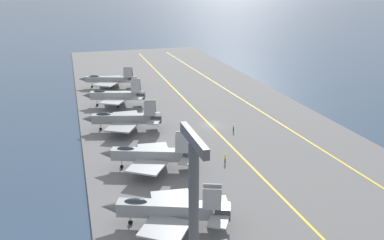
{
  "coord_description": "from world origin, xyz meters",
  "views": [
    {
      "loc": [
        -78.01,
        27.57,
        30.78
      ],
      "look_at": [
        -2.4,
        4.88,
        2.9
      ],
      "focal_mm": 38.0,
      "sensor_mm": 36.0,
      "label": 1
    }
  ],
  "objects_px": {
    "parked_jet_fourth": "(115,95)",
    "parked_jet_fifth": "(109,79)",
    "parked_jet_second": "(150,154)",
    "crew_yellow_vest": "(225,158)",
    "parked_jet_nearest": "(167,209)",
    "crew_white_vest": "(234,127)",
    "parked_jet_third": "(123,119)"
  },
  "relations": [
    {
      "from": "parked_jet_nearest",
      "to": "parked_jet_third",
      "type": "bearing_deg",
      "value": 1.11
    },
    {
      "from": "parked_jet_second",
      "to": "crew_yellow_vest",
      "type": "distance_m",
      "value": 13.07
    },
    {
      "from": "parked_jet_second",
      "to": "crew_yellow_vest",
      "type": "height_order",
      "value": "parked_jet_second"
    },
    {
      "from": "crew_yellow_vest",
      "to": "parked_jet_fifth",
      "type": "bearing_deg",
      "value": 13.78
    },
    {
      "from": "parked_jet_fifth",
      "to": "crew_yellow_vest",
      "type": "height_order",
      "value": "parked_jet_fifth"
    },
    {
      "from": "parked_jet_second",
      "to": "crew_white_vest",
      "type": "distance_m",
      "value": 23.69
    },
    {
      "from": "parked_jet_nearest",
      "to": "parked_jet_fourth",
      "type": "relative_size",
      "value": 1.07
    },
    {
      "from": "parked_jet_fifth",
      "to": "crew_yellow_vest",
      "type": "relative_size",
      "value": 9.69
    },
    {
      "from": "parked_jet_fourth",
      "to": "parked_jet_fifth",
      "type": "height_order",
      "value": "parked_jet_fourth"
    },
    {
      "from": "parked_jet_fifth",
      "to": "parked_jet_fourth",
      "type": "bearing_deg",
      "value": 178.81
    },
    {
      "from": "parked_jet_second",
      "to": "crew_yellow_vest",
      "type": "xyz_separation_m",
      "value": [
        -1.34,
        -12.89,
        -1.69
      ]
    },
    {
      "from": "parked_jet_nearest",
      "to": "crew_white_vest",
      "type": "bearing_deg",
      "value": -35.7
    },
    {
      "from": "parked_jet_nearest",
      "to": "parked_jet_fifth",
      "type": "relative_size",
      "value": 0.98
    },
    {
      "from": "parked_jet_fourth",
      "to": "crew_yellow_vest",
      "type": "bearing_deg",
      "value": -159.56
    },
    {
      "from": "parked_jet_second",
      "to": "parked_jet_fourth",
      "type": "height_order",
      "value": "parked_jet_fourth"
    },
    {
      "from": "parked_jet_second",
      "to": "parked_jet_fifth",
      "type": "xyz_separation_m",
      "value": [
        55.45,
        1.04,
        -0.18
      ]
    },
    {
      "from": "parked_jet_second",
      "to": "parked_jet_fifth",
      "type": "distance_m",
      "value": 55.46
    },
    {
      "from": "parked_jet_nearest",
      "to": "crew_white_vest",
      "type": "xyz_separation_m",
      "value": [
        29.37,
        -21.11,
        -1.46
      ]
    },
    {
      "from": "parked_jet_fourth",
      "to": "crew_yellow_vest",
      "type": "height_order",
      "value": "parked_jet_fourth"
    },
    {
      "from": "parked_jet_third",
      "to": "crew_yellow_vest",
      "type": "xyz_separation_m",
      "value": [
        -20.89,
        -14.62,
        -1.61
      ]
    },
    {
      "from": "crew_white_vest",
      "to": "parked_jet_third",
      "type": "bearing_deg",
      "value": 71.99
    },
    {
      "from": "parked_jet_nearest",
      "to": "crew_yellow_vest",
      "type": "xyz_separation_m",
      "value": [
        15.57,
        -13.91,
        -1.5
      ]
    },
    {
      "from": "parked_jet_second",
      "to": "parked_jet_third",
      "type": "distance_m",
      "value": 19.63
    },
    {
      "from": "parked_jet_nearest",
      "to": "parked_jet_second",
      "type": "xyz_separation_m",
      "value": [
        16.91,
        -1.02,
        0.19
      ]
    },
    {
      "from": "parked_jet_second",
      "to": "crew_white_vest",
      "type": "relative_size",
      "value": 9.01
    },
    {
      "from": "parked_jet_nearest",
      "to": "parked_jet_third",
      "type": "relative_size",
      "value": 1.0
    },
    {
      "from": "parked_jet_third",
      "to": "parked_jet_fourth",
      "type": "bearing_deg",
      "value": -1.01
    },
    {
      "from": "parked_jet_nearest",
      "to": "parked_jet_second",
      "type": "height_order",
      "value": "parked_jet_second"
    },
    {
      "from": "parked_jet_third",
      "to": "crew_yellow_vest",
      "type": "relative_size",
      "value": 9.49
    },
    {
      "from": "crew_yellow_vest",
      "to": "crew_white_vest",
      "type": "xyz_separation_m",
      "value": [
        13.8,
        -7.19,
        0.04
      ]
    },
    {
      "from": "parked_jet_fourth",
      "to": "parked_jet_fifth",
      "type": "xyz_separation_m",
      "value": [
        18.39,
        -0.38,
        -0.3
      ]
    },
    {
      "from": "parked_jet_nearest",
      "to": "crew_yellow_vest",
      "type": "height_order",
      "value": "parked_jet_nearest"
    }
  ]
}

